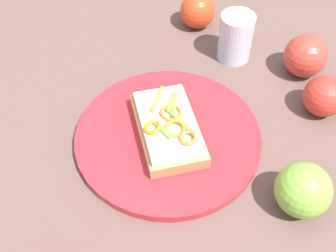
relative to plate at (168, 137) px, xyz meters
The scene contains 8 objects.
ground_plane 0.01m from the plate, ahead, with size 2.00×2.00×0.00m, color brown.
plate is the anchor object (origin of this frame).
sandwich 0.03m from the plate, 150.78° to the left, with size 0.17×0.19×0.05m.
apple_1 0.33m from the plate, 82.02° to the right, with size 0.07×0.07×0.07m, color red.
apple_2 0.28m from the plate, 146.98° to the right, with size 0.07×0.07×0.07m, color red.
apple_4 0.31m from the plate, 127.82° to the right, with size 0.08×0.08×0.08m, color #C53A2E.
apple_5 0.23m from the plate, 166.18° to the left, with size 0.08×0.08×0.08m, color #7EBA42.
drinking_glass 0.26m from the plate, 102.18° to the right, with size 0.07×0.07×0.10m, color silver.
Camera 1 is at (-0.15, 0.42, 0.56)m, focal length 45.03 mm.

